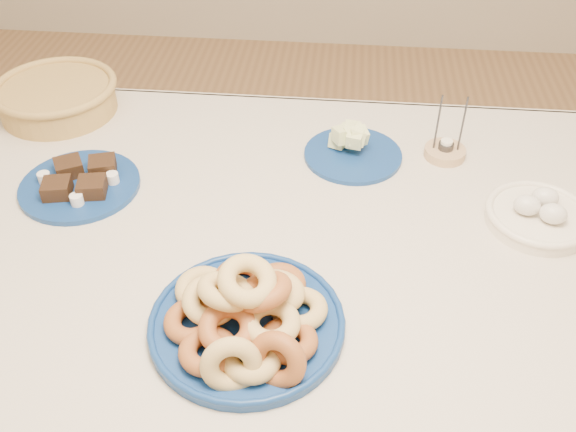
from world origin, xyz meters
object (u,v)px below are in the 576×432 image
object	(u,v)px
wicker_basket	(57,96)
egg_bowl	(539,215)
dining_table	(290,276)
brownie_plate	(80,183)
melon_plate	(351,145)
candle_holder	(445,151)
donut_platter	(247,317)

from	to	relation	value
wicker_basket	egg_bowl	xyz separation A→B (m)	(1.12, -0.33, -0.02)
dining_table	brownie_plate	bearing A→B (deg)	165.79
melon_plate	wicker_basket	world-z (taller)	wicker_basket
wicker_basket	candle_holder	bearing A→B (deg)	-6.52
donut_platter	egg_bowl	size ratio (longest dim) A/B	1.43
dining_table	wicker_basket	distance (m)	0.78
melon_plate	brownie_plate	size ratio (longest dim) A/B	0.77
candle_holder	egg_bowl	distance (m)	0.28
wicker_basket	candle_holder	world-z (taller)	candle_holder
dining_table	candle_holder	world-z (taller)	candle_holder
wicker_basket	candle_holder	distance (m)	0.96
brownie_plate	candle_holder	bearing A→B (deg)	14.02
dining_table	wicker_basket	bearing A→B (deg)	145.94
wicker_basket	egg_bowl	size ratio (longest dim) A/B	1.33
brownie_plate	wicker_basket	size ratio (longest dim) A/B	0.95
melon_plate	egg_bowl	distance (m)	0.43
wicker_basket	brownie_plate	bearing A→B (deg)	-62.13
egg_bowl	donut_platter	bearing A→B (deg)	-148.34
dining_table	donut_platter	xyz separation A→B (m)	(-0.05, -0.24, 0.14)
dining_table	egg_bowl	distance (m)	0.52
dining_table	melon_plate	xyz separation A→B (m)	(0.11, 0.30, 0.13)
brownie_plate	wicker_basket	bearing A→B (deg)	117.87
brownie_plate	donut_platter	bearing A→B (deg)	-40.69
wicker_basket	egg_bowl	distance (m)	1.17
melon_plate	brownie_plate	distance (m)	0.61
dining_table	melon_plate	size ratio (longest dim) A/B	6.93
melon_plate	egg_bowl	size ratio (longest dim) A/B	0.97
donut_platter	candle_holder	size ratio (longest dim) A/B	2.31
brownie_plate	egg_bowl	size ratio (longest dim) A/B	1.27
dining_table	candle_holder	bearing A→B (deg)	44.08
donut_platter	brownie_plate	size ratio (longest dim) A/B	1.13
dining_table	egg_bowl	world-z (taller)	egg_bowl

